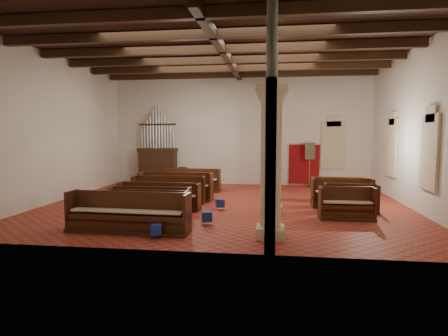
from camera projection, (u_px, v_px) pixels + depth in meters
The scene contains 32 objects.
floor at pixel (226, 204), 14.84m from camera, with size 14.00×14.00×0.00m, color brown.
ceiling at pixel (226, 50), 14.29m from camera, with size 14.00×14.00×0.00m, color #341C11.
wall_back at pixel (240, 130), 20.49m from camera, with size 14.00×0.02×6.00m, color beige.
wall_front at pixel (193, 125), 8.64m from camera, with size 14.00×0.02×6.00m, color beige.
wall_left at pixel (58, 129), 15.48m from camera, with size 0.02×12.00×6.00m, color beige.
wall_right at pixel (416, 128), 13.65m from camera, with size 0.02×12.00×6.00m, color beige.
ceiling_beams at pixel (226, 55), 14.30m from camera, with size 13.80×11.80×0.30m, color #31200F, non-canonical shape.
arcade at pixel (272, 114), 14.28m from camera, with size 0.90×11.90×6.00m.
window_right_a at pixel (431, 152), 12.24m from camera, with size 0.03×1.00×2.20m, color #306C59.
window_right_b at pixel (393, 148), 16.19m from camera, with size 0.03×1.00×2.20m, color #306C59.
window_back at pixel (333, 145), 19.88m from camera, with size 1.00×0.03×2.20m, color #306C59.
pipe_organ at pixel (158, 159), 20.74m from camera, with size 2.10×0.85×4.40m.
lectern at pixel (184, 178), 19.71m from camera, with size 0.47×0.49×1.08m.
dossal_curtain at pixel (304, 164), 20.12m from camera, with size 1.80×0.07×2.17m.
processional_banner at pixel (310, 171), 19.70m from camera, with size 0.54×0.69×2.52m.
hymnal_box_a at pixel (156, 230), 10.05m from camera, with size 0.28×0.23×0.28m, color navy.
hymnal_box_b at pixel (207, 217), 11.54m from camera, with size 0.31×0.25×0.31m, color navy.
hymnal_box_c at pixel (220, 203), 13.80m from camera, with size 0.29×0.24×0.29m, color navy.
tube_heater_a at pixel (101, 226), 10.81m from camera, with size 0.11×0.11×1.12m, color silver.
tube_heater_b at pixel (133, 213), 12.49m from camera, with size 0.10×0.10×1.05m, color white.
nave_pew_0 at pixel (128, 219), 10.68m from camera, with size 3.59×0.89×1.15m.
nave_pew_1 at pixel (147, 211), 12.04m from camera, with size 2.70×0.70×0.99m.
nave_pew_2 at pixel (150, 206), 12.88m from camera, with size 2.83×0.73×0.97m.
nave_pew_3 at pixel (159, 201), 13.86m from camera, with size 3.09×0.78×1.00m.
nave_pew_4 at pixel (169, 194), 15.16m from camera, with size 2.98×0.90×1.09m.
nave_pew_5 at pixel (176, 191), 15.94m from camera, with size 3.18×0.90×1.15m.
nave_pew_6 at pixel (174, 188), 17.01m from camera, with size 2.55×0.81×0.99m.
nave_pew_7 at pixel (192, 184), 18.21m from camera, with size 2.75×0.78×1.10m.
aisle_pew_0 at pixel (347, 208), 12.26m from camera, with size 1.78×0.76×1.07m.
aisle_pew_1 at pixel (351, 203), 13.38m from camera, with size 1.91×0.79×1.01m.
aisle_pew_2 at pixel (342, 198), 14.24m from camera, with size 2.29×0.87×1.11m.
aisle_pew_3 at pixel (338, 194), 15.28m from camera, with size 2.14×0.72×1.03m.
Camera 1 is at (1.87, -14.53, 2.82)m, focal length 30.00 mm.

